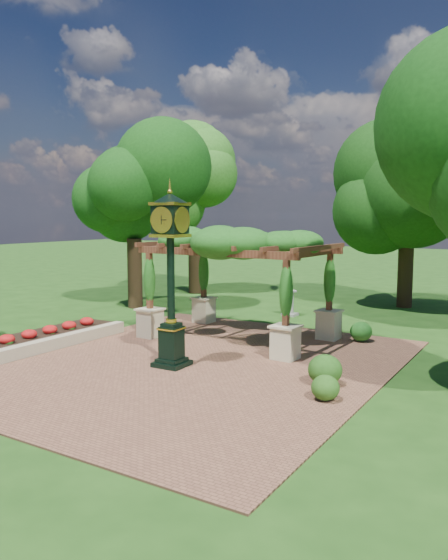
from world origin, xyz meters
The scene contains 13 objects.
ground centered at (0.00, 0.00, 0.00)m, with size 120.00×120.00×0.00m, color #1E4714.
brick_plaza centered at (0.00, 1.00, 0.02)m, with size 10.00×12.00×0.04m, color brown.
border_wall centered at (-4.60, 0.50, 0.20)m, with size 0.35×5.00×0.40m, color #C6B793.
flower_bed centered at (-5.50, 0.50, 0.18)m, with size 1.50×5.00×0.36m, color red.
pedestal_clock centered at (-0.37, 0.40, 2.84)m, with size 0.96×0.96×4.74m.
pergola centered at (-0.54, 4.31, 3.05)m, with size 6.06×3.96×3.72m.
sundial centered at (-0.89, 9.13, 0.46)m, with size 0.60×0.60×1.05m.
shrub_front centered at (4.19, -0.05, 0.32)m, with size 0.63×0.63×0.57m, color #275418.
shrub_mid centered at (3.78, 1.00, 0.41)m, with size 0.82×0.82×0.74m, color #235016.
shrub_back centered at (3.09, 5.96, 0.36)m, with size 0.71×0.71×0.63m, color #246A1E.
tree_west_near centered at (-7.65, 7.35, 5.45)m, with size 3.87×3.87×7.96m.
tree_west_far centered at (-8.01, 12.63, 5.94)m, with size 4.08×4.08×8.69m.
tree_north centered at (2.59, 13.80, 5.07)m, with size 4.71×4.71×7.38m.
Camera 1 is at (8.39, -11.14, 4.09)m, focal length 35.00 mm.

